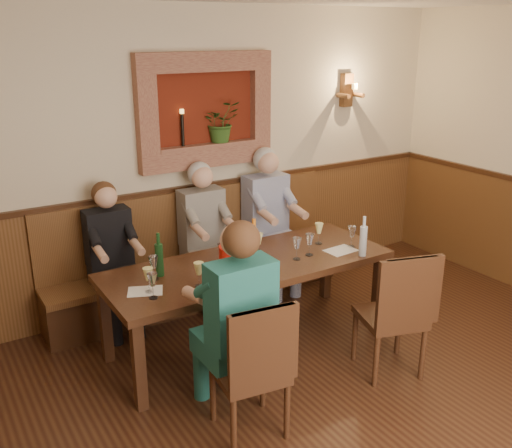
{
  "coord_description": "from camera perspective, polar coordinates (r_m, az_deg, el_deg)",
  "views": [
    {
      "loc": [
        -2.24,
        -1.87,
        2.55
      ],
      "look_at": [
        0.1,
        1.9,
        1.05
      ],
      "focal_mm": 40.0,
      "sensor_mm": 36.0,
      "label": 1
    }
  ],
  "objects": [
    {
      "name": "wine_glass_9",
      "position": [
        4.28,
        -1.17,
        -4.76
      ],
      "size": [
        0.08,
        0.08,
        0.19
      ],
      "primitive_type": null,
      "color": "#F8F594",
      "rests_on": "dining_table"
    },
    {
      "name": "person_bench_left",
      "position": [
        5.16,
        -14.01,
        -4.66
      ],
      "size": [
        0.39,
        0.47,
        1.35
      ],
      "color": "black",
      "rests_on": "ground"
    },
    {
      "name": "tasting_sheet_d",
      "position": [
        4.37,
        -1.28,
        -5.6
      ],
      "size": [
        0.33,
        0.28,
        0.0
      ],
      "primitive_type": "cube",
      "rotation": [
        0.0,
        0.0,
        -0.28
      ],
      "color": "white",
      "rests_on": "dining_table"
    },
    {
      "name": "wall_niche",
      "position": [
        5.46,
        -4.61,
        10.81
      ],
      "size": [
        1.36,
        0.3,
        1.06
      ],
      "color": "#5E1A0D",
      "rests_on": "ground"
    },
    {
      "name": "dining_table",
      "position": [
        4.73,
        -0.71,
        -4.68
      ],
      "size": [
        2.4,
        0.9,
        0.75
      ],
      "color": "#361C10",
      "rests_on": "ground"
    },
    {
      "name": "wine_glass_5",
      "position": [
        4.82,
        0.24,
        -2.02
      ],
      "size": [
        0.08,
        0.08,
        0.19
      ],
      "primitive_type": null,
      "color": "#F8F594",
      "rests_on": "dining_table"
    },
    {
      "name": "wine_glass_3",
      "position": [
        4.6,
        -3.39,
        -3.11
      ],
      "size": [
        0.08,
        0.08,
        0.19
      ],
      "primitive_type": null,
      "color": "white",
      "rests_on": "dining_table"
    },
    {
      "name": "wine_glass_8",
      "position": [
        5.06,
        9.54,
        -1.25
      ],
      "size": [
        0.08,
        0.08,
        0.19
      ],
      "primitive_type": null,
      "color": "white",
      "rests_on": "dining_table"
    },
    {
      "name": "wall_sconce",
      "position": [
        6.36,
        9.16,
        13.0
      ],
      "size": [
        0.25,
        0.2,
        0.35
      ],
      "color": "#563418",
      "rests_on": "ground"
    },
    {
      "name": "wine_glass_2",
      "position": [
        4.25,
        -5.72,
        -5.05
      ],
      "size": [
        0.08,
        0.08,
        0.19
      ],
      "primitive_type": null,
      "color": "#F8F594",
      "rests_on": "dining_table"
    },
    {
      "name": "person_bench_mid",
      "position": [
        5.46,
        -4.95,
        -2.5
      ],
      "size": [
        0.41,
        0.51,
        1.41
      ],
      "color": "#534F4C",
      "rests_on": "ground"
    },
    {
      "name": "wine_glass_6",
      "position": [
        4.73,
        4.11,
        -2.47
      ],
      "size": [
        0.08,
        0.08,
        0.19
      ],
      "primitive_type": null,
      "color": "white",
      "rests_on": "dining_table"
    },
    {
      "name": "person_bench_right",
      "position": [
        5.78,
        1.44,
        -0.88
      ],
      "size": [
        0.44,
        0.54,
        1.47
      ],
      "color": "navy",
      "rests_on": "ground"
    },
    {
      "name": "room_shell",
      "position": [
        2.99,
        17.94,
        4.95
      ],
      "size": [
        6.04,
        6.04,
        2.82
      ],
      "color": "beige",
      "rests_on": "ground"
    },
    {
      "name": "chair_near_right",
      "position": [
        4.64,
        13.24,
        -10.93
      ],
      "size": [
        0.57,
        0.57,
        1.02
      ],
      "rotation": [
        0.0,
        0.0,
        -0.3
      ],
      "color": "#361C10",
      "rests_on": "ground"
    },
    {
      "name": "wine_glass_0",
      "position": [
        4.21,
        -10.7,
        -5.54
      ],
      "size": [
        0.08,
        0.08,
        0.19
      ],
      "primitive_type": null,
      "color": "#F8F594",
      "rests_on": "dining_table"
    },
    {
      "name": "person_chair_front",
      "position": [
        3.89,
        -2.17,
        -11.28
      ],
      "size": [
        0.44,
        0.53,
        1.46
      ],
      "color": "#1A535B",
      "rests_on": "ground"
    },
    {
      "name": "wine_glass_11",
      "position": [
        4.83,
        5.38,
        -2.06
      ],
      "size": [
        0.08,
        0.08,
        0.19
      ],
      "primitive_type": null,
      "color": "white",
      "rests_on": "dining_table"
    },
    {
      "name": "tasting_sheet_a",
      "position": [
        4.27,
        -11.02,
        -6.6
      ],
      "size": [
        0.3,
        0.26,
        0.0
      ],
      "primitive_type": "cube",
      "rotation": [
        0.0,
        0.0,
        -0.41
      ],
      "color": "white",
      "rests_on": "dining_table"
    },
    {
      "name": "tasting_sheet_c",
      "position": [
        4.99,
        8.48,
        -2.62
      ],
      "size": [
        0.28,
        0.21,
        0.0
      ],
      "primitive_type": "cube",
      "rotation": [
        0.0,
        0.0,
        0.06
      ],
      "color": "white",
      "rests_on": "dining_table"
    },
    {
      "name": "bench",
      "position": [
        5.63,
        -5.69,
        -4.66
      ],
      "size": [
        3.0,
        0.45,
        1.11
      ],
      "color": "#381E0F",
      "rests_on": "ground"
    },
    {
      "name": "wine_glass_10",
      "position": [
        4.12,
        -10.29,
        -6.1
      ],
      "size": [
        0.08,
        0.08,
        0.19
      ],
      "primitive_type": null,
      "color": "white",
      "rests_on": "dining_table"
    },
    {
      "name": "chair_near_left",
      "position": [
        3.92,
        -0.58,
        -16.63
      ],
      "size": [
        0.49,
        0.49,
        0.99
      ],
      "rotation": [
        0.0,
        0.0,
        -0.13
      ],
      "color": "#361C10",
      "rests_on": "ground"
    },
    {
      "name": "wainscoting",
      "position": [
        3.51,
        15.75,
        -16.1
      ],
      "size": [
        6.02,
        6.02,
        1.15
      ],
      "color": "#563418",
      "rests_on": "ground"
    },
    {
      "name": "tasting_sheet_b",
      "position": [
        4.68,
        0.15,
        -3.92
      ],
      "size": [
        0.28,
        0.23,
        0.0
      ],
      "primitive_type": "cube",
      "rotation": [
        0.0,
        0.0,
        0.27
      ],
      "color": "white",
      "rests_on": "dining_table"
    },
    {
      "name": "water_bottle",
      "position": [
        4.87,
        10.66,
        -1.59
      ],
      "size": [
        0.08,
        0.08,
        0.35
      ],
      "rotation": [
        0.0,
        0.0,
        0.42
      ],
      "color": "silver",
      "rests_on": "dining_table"
    },
    {
      "name": "wine_glass_7",
      "position": [
        5.1,
        6.3,
        -0.94
      ],
      "size": [
        0.08,
        0.08,
        0.19
      ],
      "primitive_type": null,
      "color": "#F8F594",
      "rests_on": "dining_table"
    },
    {
      "name": "wine_bottle_green_b",
      "position": [
        4.46,
        -9.65,
        -3.45
      ],
      "size": [
        0.07,
        0.07,
        0.35
      ],
      "rotation": [
        0.0,
        0.0,
        0.19
      ],
      "color": "#19471E",
      "rests_on": "dining_table"
    },
    {
      "name": "wine_glass_1",
      "position": [
        4.41,
        -10.19,
        -4.35
      ],
      "size": [
        0.08,
        0.08,
        0.19
      ],
      "primitive_type": null,
      "color": "white",
      "rests_on": "dining_table"
    },
    {
      "name": "wine_bottle_green_a",
      "position": [
        4.57,
        -0.21,
        -2.29
      ],
      "size": [
        0.09,
        0.09,
        0.4
      ],
      "rotation": [
        0.0,
        0.0,
        -0.43
      ],
      "color": "#19471E",
      "rests_on": "dining_table"
    },
    {
      "name": "wine_glass_4",
      "position": [
        4.5,
        -0.45,
        -3.57
      ],
      "size": [
        0.08,
        0.08,
        0.19
      ],
      "primitive_type": null,
      "color": "#F8F594",
      "rests_on": "dining_table"
    },
    {
      "name": "spittoon_bucket",
      "position": [
        4.42,
        -2.37,
        -3.68
      ],
      "size": [
        0.26,
        0.26,
        0.24
      ],
      "primitive_type": "cylinder",
      "rotation": [
        0.0,
        0.0,
        -0.27
      ],
      "color": "red",
      "rests_on": "dining_table"
    }
  ]
}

